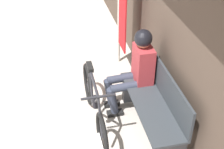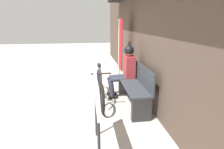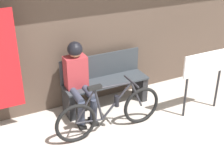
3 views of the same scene
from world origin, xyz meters
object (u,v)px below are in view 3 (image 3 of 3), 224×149
Objects in this scene: person_seated at (78,76)px; banner_pole at (0,66)px; signboard at (205,68)px; park_bench_near at (105,84)px; bicycle at (110,112)px.

banner_pole is at bearing 175.86° from person_seated.
banner_pole reaches higher than person_seated.
signboard is (1.81, -0.76, 0.06)m from person_seated.
park_bench_near is 1.36× the size of signboard.
bicycle is 1.63m from signboard.
banner_pole is 3.02m from signboard.
signboard is (1.56, -0.15, 0.44)m from bicycle.
banner_pole reaches higher than signboard.
bicycle is at bearing -109.40° from park_bench_near.
park_bench_near is at bearing 146.30° from signboard.
person_seated reaches higher than bicycle.
park_bench_near is 0.59m from person_seated.
banner_pole is at bearing -178.79° from park_bench_near.
bicycle is at bearing 174.39° from signboard.
person_seated reaches higher than signboard.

